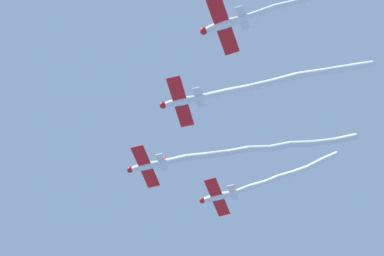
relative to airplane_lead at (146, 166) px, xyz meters
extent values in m
ellipsoid|color=white|center=(0.12, 0.03, -0.01)|extent=(5.26, 2.20, 1.05)
sphere|color=red|center=(-2.27, -0.53, -0.01)|extent=(1.08, 1.08, 0.90)
ellipsoid|color=#1E2D4C|center=(-0.50, -0.12, 0.38)|extent=(1.41, 0.98, 0.56)
cube|color=red|center=(-0.05, -0.01, -0.15)|extent=(3.42, 7.70, 0.14)
cube|color=white|center=(2.23, 0.52, 0.08)|extent=(1.62, 3.08, 0.12)
cube|color=red|center=(2.13, 0.50, 0.63)|extent=(1.17, 0.40, 1.45)
cylinder|color=white|center=(4.18, 0.85, -0.22)|extent=(3.31, 1.34, 1.18)
cylinder|color=white|center=(7.17, 1.57, -0.46)|extent=(3.21, 1.80, 1.09)
cylinder|color=white|center=(9.81, 2.62, -0.40)|extent=(2.88, 1.92, 1.22)
cylinder|color=white|center=(12.37, 3.57, -0.25)|extent=(2.96, 1.62, 0.89)
cylinder|color=white|center=(15.00, 4.58, -0.26)|extent=(2.97, 2.04, 0.94)
cylinder|color=white|center=(17.54, 5.65, -0.14)|extent=(2.89, 1.72, 1.20)
cylinder|color=white|center=(20.10, 6.72, -0.04)|extent=(3.04, 2.04, 0.97)
cylinder|color=white|center=(22.82, 7.91, -0.02)|extent=(3.16, 1.95, 1.01)
cylinder|color=white|center=(25.53, 8.87, 0.13)|extent=(2.95, 1.63, 1.08)
sphere|color=white|center=(2.63, 0.62, -0.07)|extent=(0.88, 0.88, 0.88)
sphere|color=white|center=(5.73, 1.08, -0.36)|extent=(0.88, 0.88, 0.88)
sphere|color=white|center=(8.61, 2.05, -0.55)|extent=(0.88, 0.88, 0.88)
sphere|color=white|center=(11.01, 3.18, -0.25)|extent=(0.88, 0.88, 0.88)
sphere|color=white|center=(13.72, 3.96, -0.24)|extent=(0.88, 0.88, 0.88)
sphere|color=white|center=(16.29, 5.21, -0.29)|extent=(0.88, 0.88, 0.88)
sphere|color=white|center=(18.78, 6.10, 0.01)|extent=(0.88, 0.88, 0.88)
sphere|color=white|center=(21.42, 7.34, -0.08)|extent=(0.88, 0.88, 0.88)
sphere|color=white|center=(24.21, 8.48, 0.04)|extent=(0.88, 0.88, 0.88)
sphere|color=white|center=(26.85, 9.26, 0.22)|extent=(0.88, 0.88, 0.88)
ellipsoid|color=white|center=(9.58, -6.86, -0.01)|extent=(5.25, 2.38, 1.05)
sphere|color=red|center=(7.21, -7.51, -0.01)|extent=(1.10, 1.10, 0.90)
ellipsoid|color=#1E2D4C|center=(8.96, -7.03, 0.38)|extent=(1.43, 1.02, 0.56)
cube|color=red|center=(9.41, -6.90, -0.15)|extent=(3.68, 7.70, 0.14)
cube|color=white|center=(11.67, -6.28, 0.08)|extent=(1.72, 3.09, 0.12)
cube|color=red|center=(11.57, -6.31, 0.63)|extent=(1.17, 0.45, 1.45)
cylinder|color=white|center=(13.55, -5.89, -0.20)|extent=(3.21, 1.42, 1.14)
cylinder|color=white|center=(16.50, -5.27, -0.47)|extent=(3.21, 1.51, 1.15)
cylinder|color=white|center=(19.29, -4.55, -0.50)|extent=(2.94, 1.61, 1.07)
cylinder|color=white|center=(22.18, -3.81, -0.36)|extent=(3.35, 1.54, 0.96)
cylinder|color=white|center=(25.22, -2.99, -0.37)|extent=(3.24, 1.78, 0.99)
cylinder|color=white|center=(28.01, -2.01, -0.32)|extent=(3.01, 1.81, 1.11)
cylinder|color=white|center=(30.70, -1.01, -0.17)|extent=(3.06, 1.80, 0.94)
sphere|color=white|center=(12.06, -6.17, -0.07)|extent=(0.87, 0.87, 0.87)
sphere|color=white|center=(15.03, -5.60, -0.33)|extent=(0.87, 0.87, 0.87)
sphere|color=white|center=(17.97, -4.93, -0.60)|extent=(0.87, 0.87, 0.87)
sphere|color=white|center=(20.61, -4.16, -0.41)|extent=(0.87, 0.87, 0.87)
sphere|color=white|center=(23.76, -3.47, -0.32)|extent=(0.87, 0.87, 0.87)
sphere|color=white|center=(26.69, -2.51, -0.43)|extent=(0.87, 0.87, 0.87)
sphere|color=white|center=(29.32, -1.50, -0.21)|extent=(0.87, 0.87, 0.87)
sphere|color=white|center=(32.07, -0.52, -0.14)|extent=(0.87, 0.87, 0.87)
ellipsoid|color=white|center=(5.98, 10.15, 0.29)|extent=(5.26, 1.98, 1.05)
sphere|color=red|center=(3.56, 9.70, 0.29)|extent=(1.05, 1.05, 0.90)
ellipsoid|color=#1E2D4C|center=(5.35, 10.04, 0.68)|extent=(1.40, 0.93, 0.56)
cube|color=red|center=(5.81, 10.12, 0.15)|extent=(3.10, 7.69, 0.14)
cube|color=white|center=(8.11, 10.55, 0.38)|extent=(1.51, 3.06, 0.12)
cube|color=red|center=(8.01, 10.53, 0.93)|extent=(1.18, 0.35, 1.45)
cylinder|color=white|center=(9.57, 10.96, 0.61)|extent=(2.57, 1.40, 1.56)
cylinder|color=white|center=(11.72, 11.51, 1.06)|extent=(2.42, 1.21, 0.94)
cylinder|color=white|center=(13.84, 11.93, 1.38)|extent=(2.33, 1.15, 1.27)
cylinder|color=white|center=(15.82, 12.35, 1.73)|extent=(2.20, 1.21, 1.01)
cylinder|color=white|center=(17.88, 12.74, 1.96)|extent=(2.39, 1.08, 1.02)
cylinder|color=white|center=(20.18, 13.07, 2.45)|extent=(2.72, 1.12, 1.51)
cylinder|color=white|center=(22.37, 13.37, 3.02)|extent=(2.24, 1.03, 1.19)
sphere|color=white|center=(8.51, 10.63, 0.23)|extent=(0.77, 0.77, 0.77)
sphere|color=white|center=(10.62, 11.28, 0.98)|extent=(0.77, 0.77, 0.77)
sphere|color=white|center=(12.83, 11.74, 1.14)|extent=(0.77, 0.77, 0.77)
sphere|color=white|center=(14.85, 12.13, 1.62)|extent=(0.77, 0.77, 0.77)
sphere|color=white|center=(16.78, 12.58, 1.84)|extent=(0.77, 0.77, 0.77)
sphere|color=white|center=(18.99, 12.89, 2.08)|extent=(0.77, 0.77, 0.77)
sphere|color=white|center=(21.38, 13.24, 2.82)|extent=(0.77, 0.77, 0.77)
sphere|color=white|center=(23.36, 13.50, 3.23)|extent=(0.77, 0.77, 0.77)
ellipsoid|color=white|center=(19.03, -13.74, -0.31)|extent=(5.26, 1.88, 1.05)
sphere|color=red|center=(16.61, -14.14, -0.31)|extent=(1.03, 1.03, 0.90)
ellipsoid|color=#1E2D4C|center=(18.40, -13.85, 0.08)|extent=(1.39, 0.90, 0.56)
cube|color=red|center=(18.86, -13.77, -0.45)|extent=(2.95, 7.68, 0.14)
cube|color=white|center=(21.17, -13.39, -0.22)|extent=(1.45, 3.05, 0.12)
cube|color=red|center=(21.07, -13.41, 0.33)|extent=(1.18, 0.33, 1.45)
cylinder|color=white|center=(23.26, -12.98, -0.14)|extent=(3.60, 1.37, 1.18)
cylinder|color=white|center=(26.43, -12.24, 0.11)|extent=(3.17, 1.48, 0.72)
sphere|color=white|center=(21.58, -13.32, -0.37)|extent=(0.70, 0.70, 0.70)
sphere|color=white|center=(24.94, -12.64, 0.10)|extent=(0.70, 0.70, 0.70)
sphere|color=white|center=(27.92, -11.84, 0.12)|extent=(0.70, 0.70, 0.70)
camera|label=1|loc=(28.23, -37.86, -55.42)|focal=49.29mm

